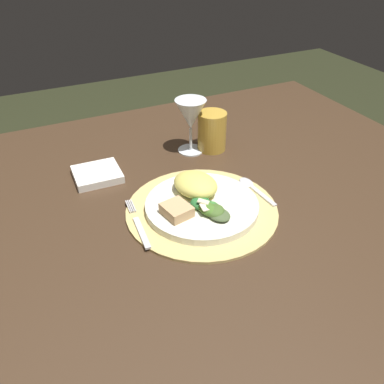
{
  "coord_description": "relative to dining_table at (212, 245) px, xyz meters",
  "views": [
    {
      "loc": [
        -0.4,
        -0.71,
        1.3
      ],
      "look_at": [
        -0.06,
        -0.01,
        0.77
      ],
      "focal_mm": 38.54,
      "sensor_mm": 36.0,
      "label": 1
    }
  ],
  "objects": [
    {
      "name": "dining_table",
      "position": [
        0.0,
        0.0,
        0.0
      ],
      "size": [
        1.28,
        1.07,
        0.75
      ],
      "color": "#3F2C1C",
      "rests_on": "ground"
    },
    {
      "name": "bread_piece",
      "position": [
        -0.13,
        -0.08,
        0.21
      ],
      "size": [
        0.06,
        0.07,
        0.02
      ],
      "primitive_type": "cube",
      "rotation": [
        0.0,
        0.0,
        4.91
      ],
      "color": "tan",
      "rests_on": "dinner_plate"
    },
    {
      "name": "wine_glass",
      "position": [
        0.03,
        0.2,
        0.28
      ],
      "size": [
        0.08,
        0.08,
        0.15
      ],
      "color": "silver",
      "rests_on": "dining_table"
    },
    {
      "name": "napkin",
      "position": [
        -0.23,
        0.17,
        0.18
      ],
      "size": [
        0.12,
        0.11,
        0.02
      ],
      "primitive_type": "cube",
      "rotation": [
        0.0,
        0.0,
        -0.03
      ],
      "color": "white",
      "rests_on": "dining_table"
    },
    {
      "name": "placemat",
      "position": [
        -0.06,
        -0.06,
        0.18
      ],
      "size": [
        0.33,
        0.33,
        0.01
      ],
      "primitive_type": "cylinder",
      "color": "tan",
      "rests_on": "dining_table"
    },
    {
      "name": "spoon",
      "position": [
        0.08,
        -0.04,
        0.18
      ],
      "size": [
        0.03,
        0.13,
        0.01
      ],
      "color": "silver",
      "rests_on": "placemat"
    },
    {
      "name": "pasta_serving",
      "position": [
        -0.06,
        -0.02,
        0.22
      ],
      "size": [
        0.11,
        0.13,
        0.04
      ],
      "primitive_type": "ellipsoid",
      "rotation": [
        0.0,
        0.0,
        4.95
      ],
      "color": "#DBCE5F",
      "rests_on": "dinner_plate"
    },
    {
      "name": "amber_tumbler",
      "position": [
        0.09,
        0.19,
        0.23
      ],
      "size": [
        0.08,
        0.08,
        0.11
      ],
      "primitive_type": "cylinder",
      "color": "gold",
      "rests_on": "dining_table"
    },
    {
      "name": "fork",
      "position": [
        -0.21,
        -0.06,
        0.18
      ],
      "size": [
        0.03,
        0.17,
        0.0
      ],
      "color": "silver",
      "rests_on": "placemat"
    },
    {
      "name": "ground_plane",
      "position": [
        0.0,
        0.0,
        -0.58
      ],
      "size": [
        6.0,
        6.0,
        0.0
      ],
      "primitive_type": "plane",
      "color": "#262917"
    },
    {
      "name": "salad_greens",
      "position": [
        -0.06,
        -0.1,
        0.2
      ],
      "size": [
        0.07,
        0.11,
        0.03
      ],
      "color": "#456F26",
      "rests_on": "dinner_plate"
    },
    {
      "name": "dinner_plate",
      "position": [
        -0.06,
        -0.06,
        0.19
      ],
      "size": [
        0.25,
        0.25,
        0.02
      ],
      "primitive_type": "cylinder",
      "color": "white",
      "rests_on": "placemat"
    }
  ]
}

